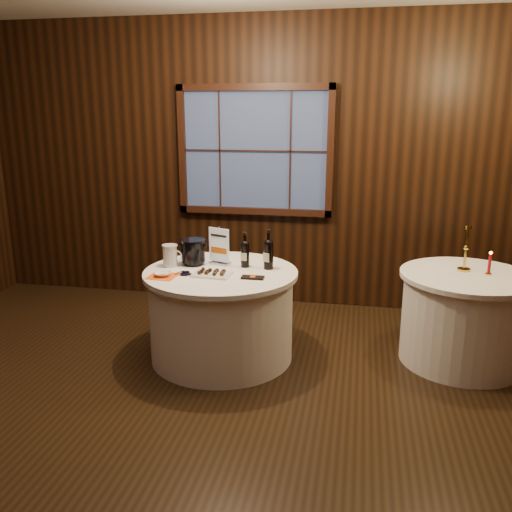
% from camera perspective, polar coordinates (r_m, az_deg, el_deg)
% --- Properties ---
extents(ground, '(6.00, 6.00, 0.00)m').
position_cam_1_polar(ground, '(3.93, -7.40, -16.58)').
color(ground, black).
rests_on(ground, ground).
extents(back_wall, '(6.00, 0.10, 3.00)m').
position_cam_1_polar(back_wall, '(5.78, -0.09, 9.99)').
color(back_wall, black).
rests_on(back_wall, ground).
extents(main_table, '(1.28, 1.28, 0.77)m').
position_cam_1_polar(main_table, '(4.62, -3.66, -6.12)').
color(main_table, white).
rests_on(main_table, ground).
extents(side_table, '(1.08, 1.08, 0.77)m').
position_cam_1_polar(side_table, '(4.85, 21.00, -6.10)').
color(side_table, white).
rests_on(side_table, ground).
extents(sign_stand, '(0.20, 0.15, 0.33)m').
position_cam_1_polar(sign_stand, '(4.66, -3.83, 0.46)').
color(sign_stand, '#ADAEB4').
rests_on(sign_stand, main_table).
extents(port_bottle_left, '(0.07, 0.08, 0.30)m').
position_cam_1_polar(port_bottle_left, '(4.57, -1.17, 0.42)').
color(port_bottle_left, black).
rests_on(port_bottle_left, main_table).
extents(port_bottle_right, '(0.08, 0.09, 0.34)m').
position_cam_1_polar(port_bottle_right, '(4.51, 1.33, 0.42)').
color(port_bottle_right, black).
rests_on(port_bottle_right, main_table).
extents(ice_bucket, '(0.22, 0.22, 0.22)m').
position_cam_1_polar(ice_bucket, '(4.67, -6.64, 0.49)').
color(ice_bucket, black).
rests_on(ice_bucket, main_table).
extents(chocolate_plate, '(0.32, 0.22, 0.04)m').
position_cam_1_polar(chocolate_plate, '(4.37, -4.66, -1.84)').
color(chocolate_plate, white).
rests_on(chocolate_plate, main_table).
extents(chocolate_box, '(0.18, 0.09, 0.01)m').
position_cam_1_polar(chocolate_box, '(4.29, -0.35, -2.28)').
color(chocolate_box, black).
rests_on(chocolate_box, main_table).
extents(grape_bunch, '(0.15, 0.06, 0.04)m').
position_cam_1_polar(grape_bunch, '(4.40, -7.42, -1.82)').
color(grape_bunch, black).
rests_on(grape_bunch, main_table).
extents(glass_pitcher, '(0.17, 0.13, 0.19)m').
position_cam_1_polar(glass_pitcher, '(4.65, -9.01, 0.05)').
color(glass_pitcher, silver).
rests_on(glass_pitcher, main_table).
extents(orange_napkin, '(0.23, 0.23, 0.00)m').
position_cam_1_polar(orange_napkin, '(4.40, -9.79, -2.11)').
color(orange_napkin, '#FA5B15').
rests_on(orange_napkin, main_table).
extents(cracker_bowl, '(0.16, 0.16, 0.03)m').
position_cam_1_polar(cracker_bowl, '(4.40, -9.80, -1.88)').
color(cracker_bowl, white).
rests_on(cracker_bowl, orange_napkin).
extents(brass_candlestick, '(0.11, 0.11, 0.38)m').
position_cam_1_polar(brass_candlestick, '(4.78, 21.17, 0.14)').
color(brass_candlestick, gold).
rests_on(brass_candlestick, side_table).
extents(red_candle, '(0.05, 0.05, 0.20)m').
position_cam_1_polar(red_candle, '(4.74, 23.35, -0.93)').
color(red_candle, gold).
rests_on(red_candle, side_table).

